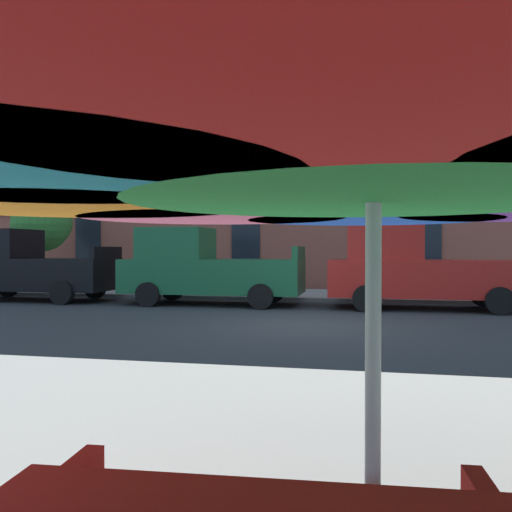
{
  "coord_description": "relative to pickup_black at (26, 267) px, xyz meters",
  "views": [
    {
      "loc": [
        1.27,
        -11.04,
        1.59
      ],
      "look_at": [
        -1.7,
        3.2,
        1.4
      ],
      "focal_mm": 37.59,
      "sensor_mm": 36.0,
      "label": 1
    }
  ],
  "objects": [
    {
      "name": "patio_umbrella",
      "position": [
        10.37,
        -12.7,
        0.92
      ],
      "size": [
        3.97,
        3.97,
        2.2
      ],
      "color": "silver",
      "rests_on": "ground"
    },
    {
      "name": "pickup_green",
      "position": [
        5.78,
        0.0,
        0.0
      ],
      "size": [
        5.1,
        2.12,
        2.2
      ],
      "color": "#195933",
      "rests_on": "ground"
    },
    {
      "name": "street_tree_left",
      "position": [
        -1.39,
        2.89,
        1.51
      ],
      "size": [
        2.09,
        2.36,
        3.63
      ],
      "color": "brown",
      "rests_on": "ground"
    },
    {
      "name": "pickup_red",
      "position": [
        11.66,
        0.0,
        0.0
      ],
      "size": [
        5.1,
        2.12,
        2.2
      ],
      "color": "#B21E19",
      "rests_on": "ground"
    },
    {
      "name": "apartment_building",
      "position": [
        9.08,
        11.29,
        6.97
      ],
      "size": [
        39.67,
        12.08,
        16.0
      ],
      "color": "#934C3D",
      "rests_on": "ground"
    },
    {
      "name": "ground_plane",
      "position": [
        9.08,
        -3.7,
        -1.03
      ],
      "size": [
        120.0,
        120.0,
        0.0
      ],
      "primitive_type": "plane",
      "color": "#2D3033"
    },
    {
      "name": "sidewalk_far",
      "position": [
        9.08,
        3.1,
        -0.97
      ],
      "size": [
        56.0,
        3.6,
        0.12
      ],
      "primitive_type": "cube",
      "color": "gray",
      "rests_on": "ground"
    },
    {
      "name": "pickup_black",
      "position": [
        0.0,
        0.0,
        0.0
      ],
      "size": [
        5.1,
        2.12,
        2.2
      ],
      "color": "black",
      "rests_on": "ground"
    }
  ]
}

